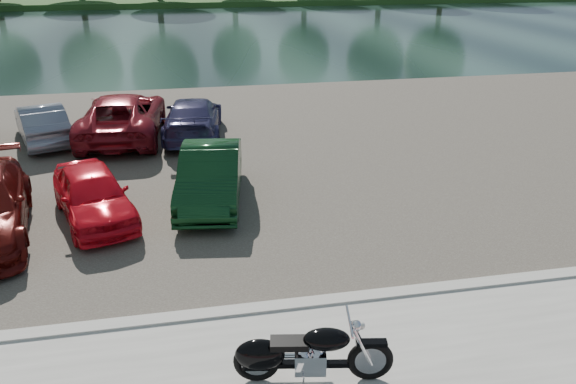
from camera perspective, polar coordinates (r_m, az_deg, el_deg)
The scene contains 9 objects.
kerb at distance 10.18m, azimuth -1.02°, elevation -11.68°, with size 60.00×0.30×0.14m, color #9E9D95.
parking_lot at distance 18.25m, azimuth -5.98°, elevation 4.37°, with size 60.00×18.00×0.04m, color #443D37.
river at distance 46.61m, azimuth -9.54°, elevation 15.74°, with size 120.00×40.00×0.00m, color #172B28.
motorcycle at distance 8.41m, azimuth 1.07°, elevation -16.13°, with size 2.32×0.82×1.05m.
car_4 at distance 13.88m, azimuth -19.21°, elevation -0.22°, with size 1.48×3.68×1.25m, color red.
car_5 at distance 14.20m, azimuth -7.88°, elevation 1.71°, with size 1.46×4.18×1.38m, color #0E3518.
car_9 at distance 20.31m, azimuth -23.73°, elevation 6.42°, with size 1.35×3.88×1.28m, color slate.
car_10 at distance 19.86m, azimuth -16.44°, elevation 7.45°, with size 2.50×5.42×1.51m, color maroon.
car_11 at distance 19.46m, azimuth -9.63°, elevation 7.46°, with size 1.85×4.54×1.32m, color navy.
Camera 1 is at (-1.42, -6.22, 5.91)m, focal length 35.00 mm.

